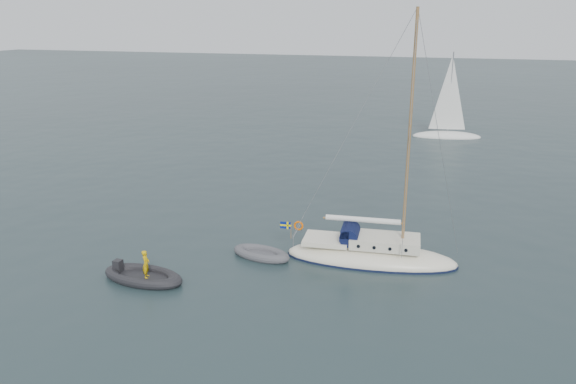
% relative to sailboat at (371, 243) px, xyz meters
% --- Properties ---
extents(ground, '(300.00, 300.00, 0.00)m').
position_rel_sailboat_xyz_m(ground, '(-3.04, -1.70, -0.93)').
color(ground, black).
rests_on(ground, ground).
extents(sailboat, '(8.66, 2.60, 12.33)m').
position_rel_sailboat_xyz_m(sailboat, '(0.00, 0.00, 0.00)').
color(sailboat, silver).
rests_on(sailboat, ground).
extents(dinghy, '(3.09, 1.39, 0.44)m').
position_rel_sailboat_xyz_m(dinghy, '(-5.24, -1.16, -0.74)').
color(dinghy, '#4E4E53').
rests_on(dinghy, ground).
extents(rib, '(3.96, 1.80, 1.50)m').
position_rel_sailboat_xyz_m(rib, '(-9.50, -5.11, -0.70)').
color(rib, black).
rests_on(rib, ground).
extents(distant_yacht_c, '(6.58, 3.51, 8.72)m').
position_rel_sailboat_xyz_m(distant_yacht_c, '(2.47, 31.54, 2.79)').
color(distant_yacht_c, silver).
rests_on(distant_yacht_c, ground).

